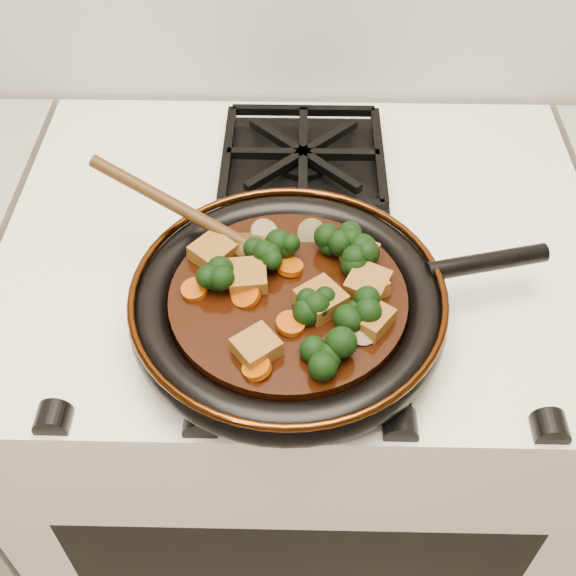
{
  "coord_description": "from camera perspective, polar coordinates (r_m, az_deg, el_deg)",
  "views": [
    {
      "loc": [
        -0.0,
        1.02,
        1.53
      ],
      "look_at": [
        -0.01,
        1.54,
        0.97
      ],
      "focal_mm": 45.0,
      "sensor_mm": 36.0,
      "label": 1
    }
  ],
  "objects": [
    {
      "name": "stove",
      "position": [
        1.27,
        0.83,
        -10.69
      ],
      "size": [
        0.76,
        0.6,
        0.9
      ],
      "primitive_type": "cube",
      "color": "white",
      "rests_on": "ground"
    },
    {
      "name": "burner_grate_front",
      "position": [
        0.81,
        1.07,
        -1.96
      ],
      "size": [
        0.23,
        0.23,
        0.03
      ],
      "primitive_type": null,
      "color": "black",
      "rests_on": "stove"
    },
    {
      "name": "burner_grate_back",
      "position": [
        1.02,
        1.19,
        10.17
      ],
      "size": [
        0.23,
        0.23,
        0.03
      ],
      "primitive_type": null,
      "color": "black",
      "rests_on": "stove"
    },
    {
      "name": "skillet",
      "position": [
        0.78,
        0.15,
        -1.26
      ],
      "size": [
        0.46,
        0.34,
        0.05
      ],
      "rotation": [
        0.0,
        0.0,
        0.24
      ],
      "color": "black",
      "rests_on": "burner_grate_front"
    },
    {
      "name": "braising_sauce",
      "position": [
        0.78,
        -0.0,
        -1.04
      ],
      "size": [
        0.26,
        0.26,
        0.02
      ],
      "primitive_type": "cylinder",
      "color": "black",
      "rests_on": "skillet"
    },
    {
      "name": "tofu_cube_0",
      "position": [
        0.81,
        -5.98,
        2.83
      ],
      "size": [
        0.06,
        0.06,
        0.02
      ],
      "primitive_type": "cube",
      "rotation": [
        0.01,
        -0.07,
        2.46
      ],
      "color": "brown",
      "rests_on": "braising_sauce"
    },
    {
      "name": "tofu_cube_1",
      "position": [
        0.78,
        -3.16,
        0.84
      ],
      "size": [
        0.04,
        0.05,
        0.03
      ],
      "primitive_type": "cube",
      "rotation": [
        -0.05,
        -0.05,
        1.66
      ],
      "color": "brown",
      "rests_on": "braising_sauce"
    },
    {
      "name": "tofu_cube_2",
      "position": [
        0.75,
        2.6,
        -1.01
      ],
      "size": [
        0.06,
        0.06,
        0.03
      ],
      "primitive_type": "cube",
      "rotation": [
        -0.01,
        0.04,
        0.68
      ],
      "color": "brown",
      "rests_on": "braising_sauce"
    },
    {
      "name": "tofu_cube_3",
      "position": [
        0.74,
        6.57,
        -2.51
      ],
      "size": [
        0.05,
        0.05,
        0.02
      ],
      "primitive_type": "cube",
      "rotation": [
        -0.01,
        0.04,
        0.93
      ],
      "color": "brown",
      "rests_on": "braising_sauce"
    },
    {
      "name": "tofu_cube_4",
      "position": [
        0.72,
        -2.5,
        -4.75
      ],
      "size": [
        0.05,
        0.05,
        0.02
      ],
      "primitive_type": "cube",
      "rotation": [
        -0.0,
        -0.02,
        0.66
      ],
      "color": "brown",
      "rests_on": "braising_sauce"
    },
    {
      "name": "tofu_cube_5",
      "position": [
        0.81,
        5.69,
        2.75
      ],
      "size": [
        0.05,
        0.05,
        0.02
      ],
      "primitive_type": "cube",
      "rotation": [
        -0.11,
        -0.03,
        2.67
      ],
      "color": "brown",
      "rests_on": "braising_sauce"
    },
    {
      "name": "tofu_cube_6",
      "position": [
        0.77,
        6.28,
        0.3
      ],
      "size": [
        0.05,
        0.06,
        0.03
      ],
      "primitive_type": "cube",
      "rotation": [
        0.07,
        -0.1,
        1.13
      ],
      "color": "brown",
      "rests_on": "braising_sauce"
    },
    {
      "name": "tofu_cube_7",
      "position": [
        0.77,
        6.46,
        0.2
      ],
      "size": [
        0.05,
        0.05,
        0.02
      ],
      "primitive_type": "cube",
      "rotation": [
        -0.1,
        0.08,
        2.04
      ],
      "color": "brown",
      "rests_on": "braising_sauce"
    },
    {
      "name": "broccoli_floret_0",
      "position": [
        0.79,
        -2.15,
        2.15
      ],
      "size": [
        0.08,
        0.08,
        0.06
      ],
      "primitive_type": null,
      "rotation": [
        0.12,
        0.09,
        2.46
      ],
      "color": "black",
      "rests_on": "braising_sauce"
    },
    {
      "name": "broccoli_floret_1",
      "position": [
        0.74,
        5.28,
        -2.14
      ],
      "size": [
        0.08,
        0.08,
        0.06
      ],
      "primitive_type": null,
      "rotation": [
        -0.12,
        -0.08,
        2.63
      ],
      "color": "black",
      "rests_on": "braising_sauce"
    },
    {
      "name": "broccoli_floret_2",
      "position": [
        0.78,
        -5.31,
        1.01
      ],
      "size": [
        0.07,
        0.08,
        0.07
      ],
      "primitive_type": null,
      "rotation": [
        -0.02,
        0.2,
        1.34
      ],
      "color": "black",
      "rests_on": "braising_sauce"
    },
    {
      "name": "broccoli_floret_3",
      "position": [
        0.75,
        1.89,
        -1.48
      ],
      "size": [
        0.07,
        0.08,
        0.06
      ],
      "primitive_type": null,
      "rotation": [
        -0.07,
        -0.18,
        1.94
      ],
      "color": "black",
      "rests_on": "braising_sauce"
    },
    {
      "name": "broccoli_floret_4",
      "position": [
        0.81,
        -0.65,
        3.27
      ],
      "size": [
        0.08,
        0.08,
        0.06
      ],
      "primitive_type": null,
      "rotation": [
        0.08,
        0.0,
        2.7
      ],
      "color": "black",
      "rests_on": "braising_sauce"
    },
    {
      "name": "broccoli_floret_5",
      "position": [
        0.71,
        3.11,
        -5.71
      ],
      "size": [
        0.08,
        0.08,
        0.07
      ],
      "primitive_type": null,
      "rotation": [
        -0.23,
        -0.25,
        0.26
      ],
      "color": "black",
      "rests_on": "braising_sauce"
    },
    {
      "name": "broccoli_floret_6",
      "position": [
        0.79,
        5.45,
        2.16
      ],
      "size": [
        0.07,
        0.07,
        0.06
      ],
      "primitive_type": null,
      "rotation": [
        -0.09,
        -0.03,
        3.07
      ],
      "color": "black",
      "rests_on": "braising_sauce"
    },
    {
      "name": "broccoli_floret_7",
      "position": [
        0.81,
        3.99,
        3.54
      ],
      "size": [
        0.07,
        0.07,
        0.07
      ],
      "primitive_type": null,
      "rotation": [
        -0.12,
        -0.1,
        2.97
      ],
      "color": "black",
      "rests_on": "braising_sauce"
    },
    {
      "name": "carrot_coin_0",
      "position": [
        0.76,
        -3.33,
        -0.6
      ],
      "size": [
        0.03,
        0.03,
        0.02
      ],
      "primitive_type": "cylinder",
      "rotation": [
        0.2,
        -0.33,
        0.0
      ],
      "color": "#A33D04",
      "rests_on": "braising_sauce"
    },
    {
      "name": "carrot_coin_1",
      "position": [
        0.79,
        0.17,
        1.69
      ],
      "size": [
        0.03,
        0.03,
        0.01
      ],
      "primitive_type": "cylinder",
      "rotation": [
        -0.12,
        0.07,
        0.0
      ],
      "color": "#A33D04",
      "rests_on": "braising_sauce"
    },
    {
      "name": "carrot_coin_2",
      "position": [
        0.74,
        5.85,
        -2.83
      ],
      "size": [
        0.03,
        0.03,
        0.02
      ],
      "primitive_type": "cylinder",
      "rotation": [
        -0.2,
        -0.1,
        0.0
      ],
      "color": "#A33D04",
      "rests_on": "braising_sauce"
    },
    {
      "name": "carrot_coin_3",
      "position": [
        0.7,
        -2.48,
        -6.33
      ],
      "size": [
        0.03,
        0.03,
        0.02
      ],
      "primitive_type": "cylinder",
      "rotation": [
        -0.05,
        -0.29,
        0.0
      ],
      "color": "#A33D04",
      "rests_on": "braising_sauce"
    },
    {
      "name": "carrot_coin_4",
      "position": [
        0.78,
        -7.41,
        -0.13
      ],
      "size": [
        0.03,
        0.03,
        0.01
      ],
      "primitive_type": "cylinder",
      "rotation": [
        0.11,
        -0.08,
        0.0
      ],
      "color": "#A33D04",
      "rests_on": "braising_sauce"
    },
    {
      "name": "carrot_coin_5",
      "position": [
        0.74,
        0.2,
        -2.84
      ],
      "size": [
        0.03,
        0.03,
        0.01
      ],
      "primitive_type": "cylinder",
      "rotation": [
        0.02,
        0.1,
        0.0
      ],
      "color": "#A33D04",
      "rests_on": "braising_sauce"
    },
    {
      "name": "mushroom_slice_0",
      "position": [
        0.8,
        5.98,
        2.08
      ],
      "size": [
        0.04,
        0.04,
        0.03
      ],
      "primitive_type": "cylinder",
      "rotation": [
        0.81,
        0.0,
        1.94
      ],
      "color": "olive",
      "rests_on": "braising_sauce"
    },
    {
      "name": "mushroom_slice_1",
      "position": [
        0.83,
        1.87,
        4.4
      ],
      "size": [
        0.03,
        0.03,
        0.03
      ],
      "primitive_type": "cylinder",
      "rotation": [
        0.93,
        0.0,
        0.02
      ],
      "color": "olive",
      "rests_on": "braising_sauce"
    },
    {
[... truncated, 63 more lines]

